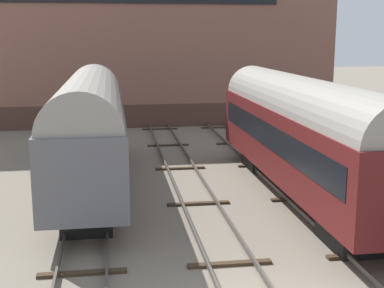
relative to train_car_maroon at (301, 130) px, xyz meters
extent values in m
cube|color=#3D2D1E|center=(-8.83, -6.37, -2.92)|extent=(2.60, 0.24, 0.10)
cube|color=#3D2D1E|center=(-8.83, -0.37, -2.92)|extent=(2.60, 0.24, 0.10)
cube|color=#3D2D1E|center=(-8.83, 5.63, -2.92)|extent=(2.60, 0.24, 0.10)
cube|color=#3D2D1E|center=(-8.83, 11.63, -2.92)|extent=(2.60, 0.24, 0.10)
cube|color=#3D2D1E|center=(-8.83, 17.63, -2.92)|extent=(2.60, 0.24, 0.10)
cube|color=#3D2D1E|center=(-4.42, -6.37, -2.92)|extent=(2.60, 0.24, 0.10)
cube|color=#3D2D1E|center=(-4.42, -0.37, -2.92)|extent=(2.60, 0.24, 0.10)
cube|color=#3D2D1E|center=(-4.42, 5.63, -2.92)|extent=(2.60, 0.24, 0.10)
cube|color=#3D2D1E|center=(-4.42, 11.63, -2.92)|extent=(2.60, 0.24, 0.10)
cube|color=#3D2D1E|center=(-4.42, 17.63, -2.92)|extent=(2.60, 0.24, 0.10)
cube|color=#3D2D1E|center=(0.00, -6.37, -2.92)|extent=(2.60, 0.24, 0.10)
cube|color=#3D2D1E|center=(0.00, -0.37, -2.92)|extent=(2.60, 0.24, 0.10)
cube|color=#3D2D1E|center=(0.00, 5.63, -2.92)|extent=(2.60, 0.24, 0.10)
cube|color=#3D2D1E|center=(0.00, 11.63, -2.92)|extent=(2.60, 0.24, 0.10)
cube|color=#3D2D1E|center=(0.00, 17.63, -2.92)|extent=(2.60, 0.24, 0.10)
cube|color=black|center=(0.00, 5.43, -2.47)|extent=(1.80, 2.40, 1.00)
cube|color=black|center=(0.00, -5.43, -2.47)|extent=(1.80, 2.40, 1.00)
cube|color=#5B1919|center=(0.00, 0.00, -0.55)|extent=(2.83, 16.70, 2.85)
cube|color=black|center=(0.00, 0.00, -0.20)|extent=(2.87, 15.36, 1.03)
cylinder|color=gray|center=(0.00, 0.00, 0.88)|extent=(2.69, 16.37, 2.69)
cube|color=black|center=(-8.83, 8.09, -2.47)|extent=(1.80, 2.40, 1.00)
cube|color=black|center=(-8.83, -2.39, -2.47)|extent=(1.80, 2.40, 1.00)
cube|color=slate|center=(-8.83, 2.85, -0.55)|extent=(2.94, 16.12, 2.84)
cube|color=black|center=(-8.83, 2.85, -0.21)|extent=(2.98, 14.83, 1.02)
cylinder|color=gray|center=(-8.83, 2.85, 0.87)|extent=(2.80, 15.79, 2.80)
cylinder|color=brown|center=(1.47, -4.11, -2.45)|extent=(0.20, 0.20, 1.04)
cube|color=#4F342A|center=(-6.70, 24.09, -2.09)|extent=(32.17, 10.77, 1.76)
cube|color=brown|center=(-6.70, 24.09, 6.73)|extent=(32.17, 10.77, 15.87)
camera|label=1|loc=(-7.80, -21.23, 3.92)|focal=50.00mm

